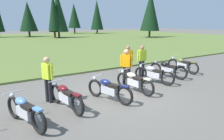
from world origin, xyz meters
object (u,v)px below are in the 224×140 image
(motorcycle_black, at_px, (167,69))
(rider_checking_bike, at_px, (142,59))
(motorcycle_sky_blue, at_px, (25,111))
(motorcycle_maroon, at_px, (66,97))
(motorcycle_silver, at_px, (154,74))
(motorcycle_olive, at_px, (182,65))
(motorcycle_cream, at_px, (134,82))
(rider_with_back_turned, at_px, (48,77))
(rider_in_hivis_vest, at_px, (126,65))
(rider_near_row_end, at_px, (128,59))
(motorcycle_navy, at_px, (109,89))

(motorcycle_black, xyz_separation_m, rider_checking_bike, (-1.07, 0.82, 0.51))
(motorcycle_sky_blue, relative_size, motorcycle_maroon, 0.98)
(motorcycle_sky_blue, distance_m, motorcycle_silver, 6.10)
(motorcycle_sky_blue, distance_m, motorcycle_olive, 9.14)
(motorcycle_cream, bearing_deg, motorcycle_sky_blue, -171.59)
(motorcycle_black, distance_m, rider_with_back_turned, 6.25)
(motorcycle_maroon, distance_m, rider_in_hivis_vest, 3.47)
(motorcycle_silver, bearing_deg, motorcycle_cream, -162.14)
(rider_checking_bike, bearing_deg, motorcycle_maroon, -159.20)
(motorcycle_silver, distance_m, rider_near_row_end, 1.65)
(motorcycle_maroon, relative_size, rider_checking_bike, 1.25)
(motorcycle_maroon, bearing_deg, motorcycle_olive, 10.48)
(motorcycle_cream, bearing_deg, rider_checking_bike, 42.48)
(rider_with_back_turned, relative_size, rider_in_hivis_vest, 1.00)
(motorcycle_black, bearing_deg, rider_in_hivis_vest, 179.19)
(motorcycle_navy, xyz_separation_m, motorcycle_black, (4.32, 1.15, 0.00))
(motorcycle_silver, bearing_deg, motorcycle_black, 14.64)
(motorcycle_navy, relative_size, rider_in_hivis_vest, 1.21)
(motorcycle_navy, distance_m, motorcycle_silver, 3.11)
(motorcycle_cream, xyz_separation_m, motorcycle_silver, (1.59, 0.51, 0.00))
(rider_in_hivis_vest, bearing_deg, motorcycle_navy, -144.46)
(motorcycle_cream, distance_m, motorcycle_silver, 1.67)
(motorcycle_cream, xyz_separation_m, rider_near_row_end, (1.19, 2.03, 0.51))
(rider_near_row_end, height_order, rider_checking_bike, same)
(motorcycle_navy, relative_size, motorcycle_black, 1.00)
(motorcycle_navy, relative_size, rider_checking_bike, 1.21)
(motorcycle_sky_blue, bearing_deg, motorcycle_silver, 10.98)
(motorcycle_silver, bearing_deg, motorcycle_sky_blue, -169.02)
(motorcycle_black, height_order, rider_with_back_turned, rider_with_back_turned)
(rider_near_row_end, relative_size, rider_checking_bike, 1.00)
(motorcycle_navy, xyz_separation_m, motorcycle_olive, (5.97, 1.52, 0.00))
(motorcycle_maroon, bearing_deg, motorcycle_black, 9.80)
(motorcycle_olive, bearing_deg, motorcycle_maroon, -169.52)
(motorcycle_cream, bearing_deg, motorcycle_black, 16.42)
(motorcycle_navy, height_order, motorcycle_cream, same)
(rider_in_hivis_vest, xyz_separation_m, rider_checking_bike, (1.59, 0.79, 0.00))
(motorcycle_black, bearing_deg, motorcycle_silver, -165.36)
(motorcycle_black, xyz_separation_m, rider_near_row_end, (-1.71, 1.18, 0.51))
(motorcycle_black, height_order, motorcycle_olive, same)
(motorcycle_olive, xyz_separation_m, rider_with_back_turned, (-7.88, -0.48, 0.51))
(rider_checking_bike, bearing_deg, motorcycle_sky_blue, -159.52)
(motorcycle_olive, height_order, rider_with_back_turned, rider_with_back_turned)
(motorcycle_sky_blue, relative_size, motorcycle_olive, 0.97)
(motorcycle_sky_blue, bearing_deg, rider_checking_bike, 20.48)
(rider_in_hivis_vest, bearing_deg, rider_with_back_turned, -177.80)
(motorcycle_cream, distance_m, rider_checking_bike, 2.53)
(motorcycle_sky_blue, distance_m, motorcycle_cream, 4.45)
(motorcycle_cream, bearing_deg, rider_near_row_end, 59.69)
(motorcycle_black, bearing_deg, rider_checking_bike, 142.36)
(motorcycle_sky_blue, distance_m, motorcycle_navy, 3.00)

